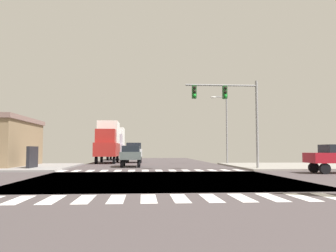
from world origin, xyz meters
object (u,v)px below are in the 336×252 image
object	(u,v)px
box_truck_crossing_2	(116,143)
suv_middle_1	(134,151)
street_lamp	(224,123)
traffic_signal_mast	(230,104)
sedan_outer_4	(131,154)
box_truck_farside_1	(108,141)

from	to	relation	value
box_truck_crossing_2	suv_middle_1	size ratio (longest dim) A/B	1.57
street_lamp	suv_middle_1	bearing A→B (deg)	147.33
traffic_signal_mast	sedan_outer_4	distance (m)	10.19
suv_middle_1	box_truck_farside_1	bearing A→B (deg)	18.92
traffic_signal_mast	box_truck_farside_1	distance (m)	18.16
street_lamp	box_truck_crossing_2	world-z (taller)	street_lamp
suv_middle_1	sedan_outer_4	bearing A→B (deg)	90.00
box_truck_crossing_2	suv_middle_1	world-z (taller)	box_truck_crossing_2
traffic_signal_mast	box_truck_crossing_2	world-z (taller)	traffic_signal_mast
sedan_outer_4	box_truck_farside_1	bearing A→B (deg)	-71.89
traffic_signal_mast	street_lamp	distance (m)	9.47
street_lamp	sedan_outer_4	bearing A→B (deg)	-156.89
street_lamp	sedan_outer_4	distance (m)	10.88
street_lamp	sedan_outer_4	xyz separation A→B (m)	(-9.55, -4.08, -3.24)
traffic_signal_mast	box_truck_crossing_2	bearing A→B (deg)	112.20
traffic_signal_mast	street_lamp	size ratio (longest dim) A/B	0.97
street_lamp	sedan_outer_4	size ratio (longest dim) A/B	1.67
sedan_outer_4	box_truck_crossing_2	bearing A→B (deg)	-81.97
box_truck_farside_1	box_truck_crossing_2	size ratio (longest dim) A/B	1.00
traffic_signal_mast	box_truck_farside_1	bearing A→B (deg)	126.92
box_truck_farside_1	suv_middle_1	distance (m)	3.38
traffic_signal_mast	suv_middle_1	bearing A→B (deg)	116.86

